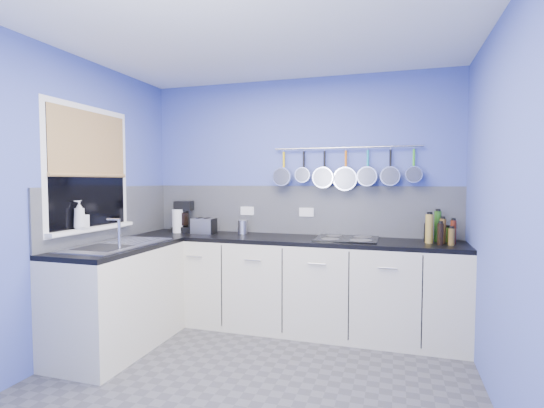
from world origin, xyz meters
The scene contains 43 objects.
floor centered at (0.00, 0.00, -0.01)m, with size 3.20×3.00×0.02m, color #47474C.
ceiling centered at (0.00, 0.00, 2.51)m, with size 3.20×3.00×0.02m, color white.
wall_back centered at (0.00, 1.51, 1.25)m, with size 3.20×0.02×2.50m, color #4857AE.
wall_front centered at (0.00, -1.51, 1.25)m, with size 3.20×0.02×2.50m, color #4857AE.
wall_left centered at (-1.61, 0.00, 1.25)m, with size 0.02×3.00×2.50m, color #4857AE.
wall_right centered at (1.61, 0.00, 1.25)m, with size 0.02×3.00×2.50m, color #4857AE.
backsplash_back centered at (0.00, 1.49, 1.15)m, with size 3.20×0.02×0.50m, color gray.
backsplash_left centered at (-1.59, 0.60, 1.15)m, with size 0.02×1.80×0.50m, color gray.
cabinet_run_back centered at (0.00, 1.20, 0.43)m, with size 3.20×0.60×0.86m, color beige.
worktop_back centered at (0.00, 1.20, 0.88)m, with size 3.20×0.60×0.04m, color black.
cabinet_run_left centered at (-1.30, 0.30, 0.43)m, with size 0.60×1.20×0.86m, color beige.
worktop_left centered at (-1.30, 0.30, 0.88)m, with size 0.60×1.20×0.04m, color black.
window_frame centered at (-1.58, 0.30, 1.55)m, with size 0.01×1.00×1.10m, color white.
window_glass centered at (-1.57, 0.30, 1.55)m, with size 0.01×0.90×1.00m, color black.
bamboo_blind centered at (-1.56, 0.30, 1.77)m, with size 0.01×0.90×0.55m, color #976F4C.
window_sill centered at (-1.55, 0.30, 1.04)m, with size 0.10×0.98×0.03m, color white.
sink_unit centered at (-1.30, 0.30, 0.90)m, with size 0.50×0.95×0.01m, color silver.
mixer_tap centered at (-1.14, 0.12, 1.03)m, with size 0.12×0.08×0.26m, color silver, non-canonical shape.
socket_left centered at (-0.55, 1.48, 1.13)m, with size 0.15×0.01×0.09m, color white.
socket_right centered at (0.10, 1.48, 1.13)m, with size 0.15×0.01×0.09m, color white.
pot_rail centered at (0.50, 1.45, 1.78)m, with size 0.02×0.02×1.45m, color silver.
soap_bottle_a centered at (-1.53, 0.12, 1.17)m, with size 0.09×0.09×0.24m, color white.
soap_bottle_b centered at (-1.53, 0.16, 1.14)m, with size 0.08×0.08×0.17m, color white.
paper_towel centered at (-1.24, 1.21, 1.02)m, with size 0.11×0.11×0.25m, color white.
coffee_maker centered at (-1.22, 1.29, 1.07)m, with size 0.19×0.21×0.33m, color black, non-canonical shape.
toaster centered at (-0.96, 1.24, 0.98)m, with size 0.25×0.14×0.16m, color silver.
canister centered at (-0.55, 1.33, 0.97)m, with size 0.10×0.10×0.14m, color silver.
hob centered at (0.54, 1.24, 0.91)m, with size 0.57×0.51×0.01m, color black.
pan_0 centered at (-0.13, 1.44, 1.59)m, with size 0.19×0.12×0.38m, color silver, non-canonical shape.
pan_1 centered at (0.08, 1.44, 1.61)m, with size 0.16×0.10×0.35m, color silver, non-canonical shape.
pan_2 centered at (0.29, 1.44, 1.58)m, with size 0.21×0.12×0.40m, color silver, non-canonical shape.
pan_3 centered at (0.50, 1.44, 1.57)m, with size 0.24×0.08×0.43m, color silver, non-canonical shape.
pan_4 centered at (0.71, 1.44, 1.59)m, with size 0.19×0.12×0.38m, color silver, non-canonical shape.
pan_5 centered at (0.92, 1.44, 1.59)m, with size 0.19×0.09×0.38m, color silver, non-canonical shape.
pan_6 centered at (1.14, 1.44, 1.61)m, with size 0.16×0.10×0.35m, color silver, non-canonical shape.
condiment_0 centered at (1.44, 1.33, 0.97)m, with size 0.07×0.07×0.13m, color #3F721E.
condiment_1 centered at (1.35, 1.33, 1.04)m, with size 0.06×0.06×0.28m, color #265919.
condiment_2 centered at (1.26, 1.30, 0.98)m, with size 0.06×0.06×0.17m, color black.
condiment_3 centered at (1.46, 1.22, 1.00)m, with size 0.05×0.05×0.21m, color #4C190C.
condiment_4 centered at (1.38, 1.23, 1.01)m, with size 0.05×0.05×0.22m, color brown.
condiment_5 centered at (1.27, 1.21, 1.03)m, with size 0.07×0.07×0.26m, color olive.
condiment_6 centered at (1.44, 1.14, 0.97)m, with size 0.05×0.05×0.14m, color brown.
condiment_7 centered at (1.35, 1.12, 0.99)m, with size 0.05×0.05×0.19m, color black.
Camera 1 is at (0.98, -2.62, 1.45)m, focal length 26.85 mm.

